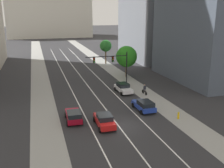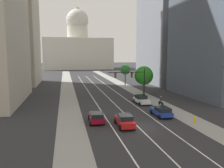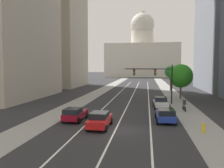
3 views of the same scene
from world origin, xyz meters
TOP-DOWN VIEW (x-y plane):
  - ground_plane at (0.00, 40.00)m, footprint 400.00×400.00m
  - sidewalk_left at (-8.24, 35.00)m, footprint 3.51×130.00m
  - sidewalk_right at (8.24, 35.00)m, footprint 3.51×130.00m
  - lane_stripe_left at (-3.24, 25.00)m, footprint 0.16×90.00m
  - lane_stripe_center at (0.00, 25.00)m, footprint 0.16×90.00m
  - lane_stripe_right at (3.24, 25.00)m, footprint 0.16×90.00m
  - office_tower_far_right at (26.12, 41.47)m, footprint 19.22×22.70m
  - capitol_building at (0.00, 122.94)m, footprint 42.73×24.68m
  - car_crimson at (-4.87, 2.90)m, footprint 2.07×4.17m
  - car_white at (4.86, 12.62)m, footprint 2.17×4.53m
  - car_red at (-1.62, 0.52)m, footprint 2.05×4.36m
  - car_blue at (4.87, 3.89)m, footprint 2.14×4.31m
  - traffic_signal_mast at (4.37, 16.41)m, footprint 7.55×0.39m
  - fire_hydrant at (7.88, 0.06)m, footprint 0.26×0.35m
  - cyclist at (7.83, 10.57)m, footprint 0.38×1.70m
  - street_tree_far_right at (9.04, 22.87)m, footprint 4.31×4.31m
  - street_tree_near_right at (8.73, 37.90)m, footprint 3.02×3.02m

SIDE VIEW (x-z plane):
  - ground_plane at x=0.00m, z-range 0.00..0.00m
  - sidewalk_left at x=-8.24m, z-range 0.00..0.01m
  - sidewalk_right at x=8.24m, z-range 0.00..0.01m
  - lane_stripe_left at x=-3.24m, z-range 0.01..0.02m
  - lane_stripe_center at x=0.00m, z-range 0.01..0.02m
  - lane_stripe_right at x=3.24m, z-range 0.01..0.02m
  - fire_hydrant at x=7.88m, z-range 0.01..0.92m
  - car_blue at x=4.87m, z-range 0.04..1.51m
  - car_crimson at x=-4.87m, z-range 0.03..1.53m
  - car_red at x=-1.62m, z-range 0.02..1.57m
  - car_white at x=4.86m, z-range 0.02..1.58m
  - cyclist at x=7.83m, z-range -0.01..1.71m
  - street_tree_far_right at x=9.04m, z-range 1.03..7.43m
  - traffic_signal_mast at x=4.37m, z-range 1.25..7.50m
  - street_tree_near_right at x=8.73m, z-range 1.54..7.72m
  - capitol_building at x=0.00m, z-range -6.66..32.65m
  - office_tower_far_right at x=26.12m, z-range 0.04..36.58m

